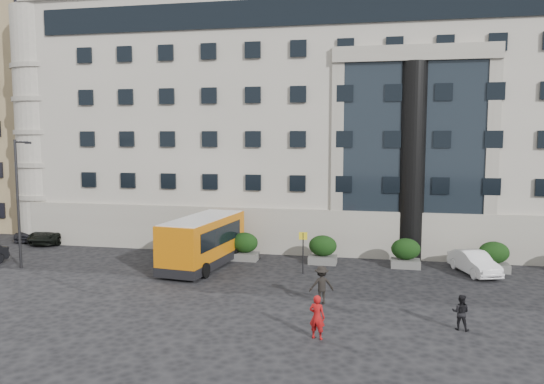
{
  "coord_description": "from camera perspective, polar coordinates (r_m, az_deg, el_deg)",
  "views": [
    {
      "loc": [
        9.7,
        -25.77,
        8.22
      ],
      "look_at": [
        3.82,
        3.97,
        5.0
      ],
      "focal_mm": 35.0,
      "sensor_mm": 36.0,
      "label": 1
    }
  ],
  "objects": [
    {
      "name": "street_lamp",
      "position": [
        36.21,
        -25.6,
        -0.64
      ],
      "size": [
        1.16,
        0.18,
        8.0
      ],
      "color": "#262628",
      "rests_on": "ground"
    },
    {
      "name": "pedestrian_c",
      "position": [
        26.5,
        5.35,
        -9.9
      ],
      "size": [
        1.38,
        1.06,
        1.89
      ],
      "primitive_type": "imported",
      "rotation": [
        0.0,
        0.0,
        3.48
      ],
      "color": "black",
      "rests_on": "ground"
    },
    {
      "name": "entrance_column",
      "position": [
        36.19,
        14.84,
        3.14
      ],
      "size": [
        1.8,
        1.8,
        13.0
      ],
      "primitive_type": "cylinder",
      "color": "black",
      "rests_on": "ground"
    },
    {
      "name": "bus_stop_sign",
      "position": [
        31.73,
        3.36,
        -5.75
      ],
      "size": [
        0.5,
        0.08,
        2.52
      ],
      "color": "#262628",
      "rests_on": "ground"
    },
    {
      "name": "civic_building",
      "position": [
        47.92,
        6.81,
        6.95
      ],
      "size": [
        44.0,
        24.0,
        18.0
      ],
      "primitive_type": "cube",
      "color": "#A39E90",
      "rests_on": "ground"
    },
    {
      "name": "pedestrian_a",
      "position": [
        22.14,
        4.87,
        -13.25
      ],
      "size": [
        0.75,
        0.59,
        1.82
      ],
      "primitive_type": "imported",
      "rotation": [
        0.0,
        0.0,
        2.88
      ],
      "color": "#A61011",
      "rests_on": "ground"
    },
    {
      "name": "pedestrian_b",
      "position": [
        24.41,
        19.64,
        -12.08
      ],
      "size": [
        0.86,
        0.74,
        1.53
      ],
      "primitive_type": "imported",
      "rotation": [
        0.0,
        0.0,
        2.89
      ],
      "color": "black",
      "rests_on": "ground"
    },
    {
      "name": "parked_car_c",
      "position": [
        46.59,
        -24.03,
        -3.81
      ],
      "size": [
        2.48,
        4.73,
        1.31
      ],
      "primitive_type": "imported",
      "rotation": [
        0.0,
        0.0,
        0.15
      ],
      "color": "black",
      "rests_on": "ground"
    },
    {
      "name": "hedge_d",
      "position": [
        34.41,
        14.18,
        -6.36
      ],
      "size": [
        1.8,
        1.26,
        1.84
      ],
      "color": "#545452",
      "rests_on": "ground"
    },
    {
      "name": "hedge_c",
      "position": [
        34.51,
        5.48,
        -6.16
      ],
      "size": [
        1.8,
        1.26,
        1.84
      ],
      "color": "#545452",
      "rests_on": "ground"
    },
    {
      "name": "parked_car_d",
      "position": [
        44.71,
        -22.25,
        -4.07
      ],
      "size": [
        2.52,
        5.15,
        1.41
      ],
      "primitive_type": "imported",
      "rotation": [
        0.0,
        0.0,
        0.04
      ],
      "color": "black",
      "rests_on": "ground"
    },
    {
      "name": "red_truck",
      "position": [
        46.79,
        -16.54,
        -2.27
      ],
      "size": [
        3.17,
        6.14,
        3.21
      ],
      "rotation": [
        0.0,
        0.0,
        -0.07
      ],
      "color": "#98180B",
      "rests_on": "ground"
    },
    {
      "name": "hedge_a",
      "position": [
        36.99,
        -10.84,
        -5.42
      ],
      "size": [
        1.8,
        1.26,
        1.84
      ],
      "color": "#545452",
      "rests_on": "ground"
    },
    {
      "name": "apartment_near",
      "position": [
        56.87,
        -25.38,
        7.28
      ],
      "size": [
        14.0,
        14.0,
        20.0
      ],
      "primitive_type": "cube",
      "color": "#897250",
      "rests_on": "ground"
    },
    {
      "name": "minibus",
      "position": [
        33.65,
        -7.44,
        -5.11
      ],
      "size": [
        3.58,
        7.82,
        3.15
      ],
      "rotation": [
        0.0,
        0.0,
        -0.13
      ],
      "color": "#BF6409",
      "rests_on": "ground"
    },
    {
      "name": "hedge_b",
      "position": [
        35.39,
        -2.97,
        -5.84
      ],
      "size": [
        1.8,
        1.26,
        1.84
      ],
      "color": "#545452",
      "rests_on": "ground"
    },
    {
      "name": "hedge_e",
      "position": [
        35.08,
        22.75,
        -6.41
      ],
      "size": [
        1.8,
        1.26,
        1.84
      ],
      "color": "#545452",
      "rests_on": "ground"
    },
    {
      "name": "ground",
      "position": [
        28.74,
        -9.2,
        -10.64
      ],
      "size": [
        120.0,
        120.0,
        0.0
      ],
      "primitive_type": "plane",
      "color": "black",
      "rests_on": "ground"
    },
    {
      "name": "white_taxi",
      "position": [
        34.13,
        20.91,
        -7.1
      ],
      "size": [
        2.73,
        4.39,
        1.36
      ],
      "primitive_type": "imported",
      "rotation": [
        0.0,
        0.0,
        0.34
      ],
      "color": "white",
      "rests_on": "ground"
    },
    {
      "name": "apartment_far",
      "position": [
        73.63,
        -18.9,
        7.9
      ],
      "size": [
        13.0,
        13.0,
        22.0
      ],
      "primitive_type": "cube",
      "color": "#856C4E",
      "rests_on": "ground"
    }
  ]
}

